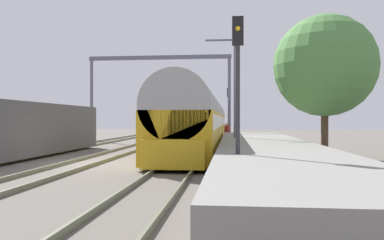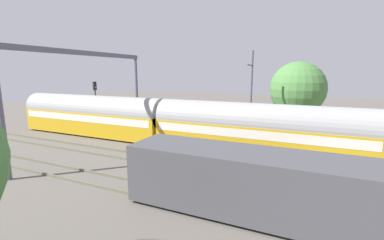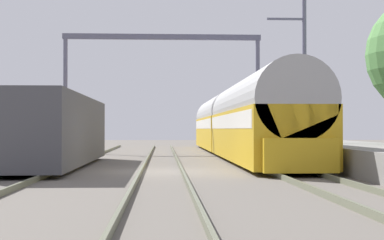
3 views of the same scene
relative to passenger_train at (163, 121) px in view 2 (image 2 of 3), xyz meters
name	(u,v)px [view 2 (image 2 of 3)]	position (x,y,z in m)	size (l,w,h in m)	color
ground	(339,190)	(-4.39, -13.49, -1.97)	(120.00, 120.00, 0.00)	#605A53
track_far_west	(350,234)	(-8.79, -13.49, -1.89)	(1.52, 60.00, 0.16)	#62654F
track_west	(340,189)	(-4.39, -13.49, -1.89)	(1.52, 60.00, 0.16)	#62654F
track_east	(333,163)	(0.00, -13.49, -1.89)	(1.52, 60.00, 0.16)	#62654F
platform	(304,142)	(3.82, -11.49, -1.52)	(4.40, 28.00, 0.90)	gray
passenger_train	(163,121)	(0.00, 0.00, 0.00)	(2.93, 32.85, 3.82)	gold
freight_car	(273,187)	(-8.79, -10.50, -0.50)	(2.80, 13.00, 2.70)	#47474C
person_crossing	(144,125)	(1.81, 3.24, -0.94)	(0.47, 0.40, 1.73)	#313131
railway_signal_far	(96,99)	(1.92, 9.56, 1.37)	(0.36, 0.30, 5.24)	#2D2D33
catenary_gantry	(86,80)	(-4.39, 4.19, 3.71)	(13.19, 0.28, 7.86)	#59576E
catenary_pole_east_mid	(251,98)	(2.35, -7.14, 2.18)	(1.90, 0.20, 8.00)	#59576E
tree_east_background	(298,89)	(6.82, -10.57, 2.72)	(5.09, 5.09, 7.24)	#4C3826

